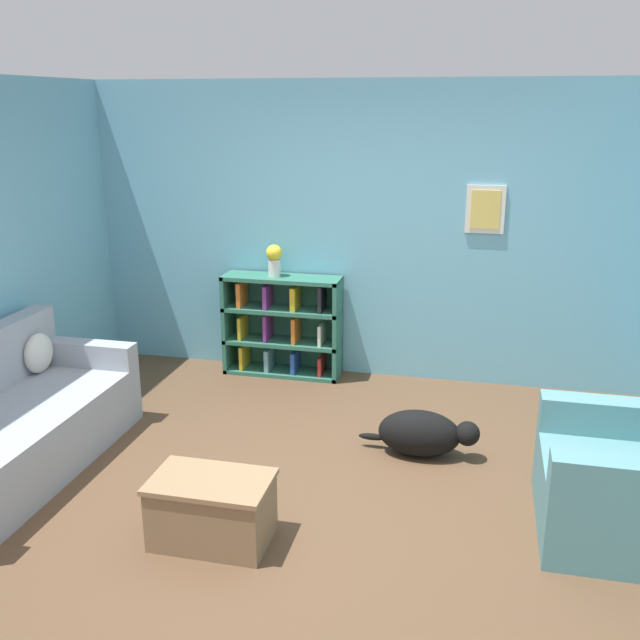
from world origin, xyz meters
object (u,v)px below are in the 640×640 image
bookshelf (283,325)px  recliner_chair (635,480)px  couch (3,429)px  coffee_table (212,508)px  dog (423,433)px  vase (274,259)px

bookshelf → recliner_chair: size_ratio=1.08×
couch → coffee_table: bearing=-14.9°
recliner_chair → dog: bearing=151.7°
dog → recliner_chair: bearing=-28.3°
coffee_table → vase: bearing=98.6°
recliner_chair → bookshelf: bearing=142.8°
recliner_chair → dog: 1.44m
recliner_chair → couch: bearing=-177.4°
couch → recliner_chair: size_ratio=2.02×
couch → coffee_table: (1.65, -0.44, -0.10)m
couch → coffee_table: 1.71m
couch → coffee_table: size_ratio=2.96×
bookshelf → coffee_table: bookshelf is taller
bookshelf → coffee_table: 2.68m
dog → bookshelf: bearing=136.3°
dog → vase: vase is taller
bookshelf → vase: 0.63m
recliner_chair → vase: size_ratio=3.49×
coffee_table → dog: size_ratio=0.79×
dog → vase: bearing=138.0°
couch → coffee_table: couch is taller
bookshelf → coffee_table: bearing=-82.8°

